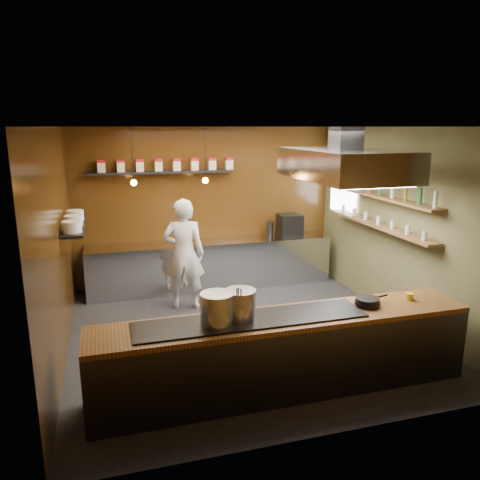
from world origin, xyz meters
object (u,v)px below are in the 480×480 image
object	(u,v)px
stockpot_large	(217,309)
stockpot_small	(240,304)
espresso_machine	(290,225)
extractor_hood	(345,164)
chef	(184,254)

from	to	relation	value
stockpot_large	stockpot_small	bearing A→B (deg)	17.27
stockpot_large	espresso_machine	world-z (taller)	espresso_machine
extractor_hood	espresso_machine	bearing A→B (deg)	83.94
extractor_hood	chef	distance (m)	3.03
stockpot_large	chef	size ratio (longest dim) A/B	0.19
stockpot_large	stockpot_small	world-z (taller)	stockpot_large
espresso_machine	stockpot_large	bearing A→B (deg)	-120.62
stockpot_large	chef	bearing A→B (deg)	87.49
stockpot_small	chef	size ratio (longest dim) A/B	0.19
stockpot_small	chef	bearing A→B (deg)	93.11
stockpot_small	espresso_machine	distance (m)	4.27
stockpot_small	chef	xyz separation A→B (m)	(-0.15, 2.84, -0.17)
stockpot_large	chef	world-z (taller)	chef
extractor_hood	stockpot_large	size ratio (longest dim) A/B	5.56
extractor_hood	stockpot_small	world-z (taller)	extractor_hood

